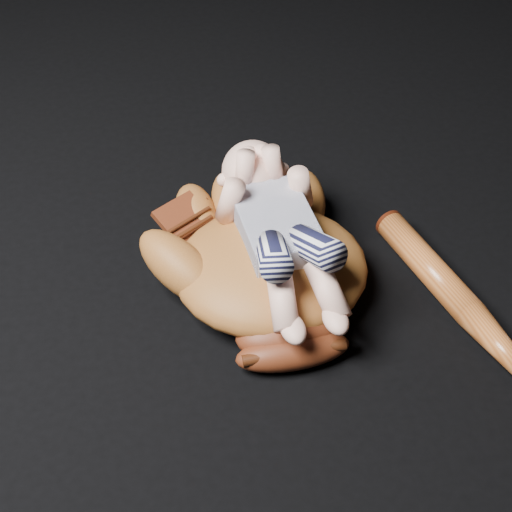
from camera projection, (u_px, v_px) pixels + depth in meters
name	position (u px, v px, depth m)	size (l,w,h in m)	color
baseball_glove	(271.00, 262.00, 1.17)	(0.36, 0.41, 0.13)	brown
newborn_baby	(283.00, 231.00, 1.13)	(0.17, 0.37, 0.15)	#EBAE97
baseball_bat	(483.00, 327.00, 1.13)	(0.05, 0.50, 0.05)	#9D4D1E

